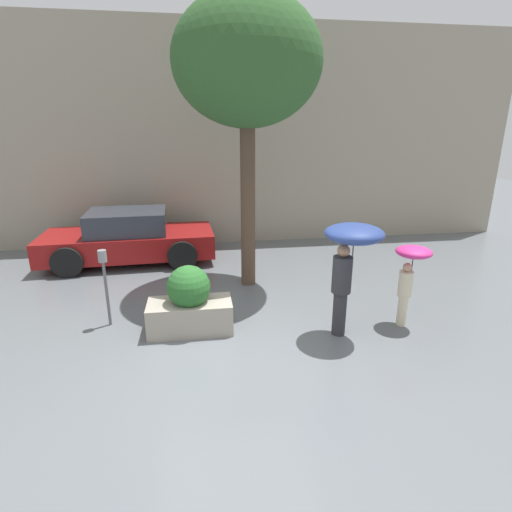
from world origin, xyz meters
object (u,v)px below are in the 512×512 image
Objects in this scene: person_adult at (350,250)px; parking_meter at (104,272)px; planter_box at (190,304)px; parked_car_near at (129,238)px; street_tree at (247,64)px; person_child at (410,267)px.

parking_meter is at bearing -172.00° from person_adult.
planter_box is 1.03× the size of parking_meter.
parked_car_near is 0.75× the size of street_tree.
street_tree is (-2.42, 2.31, 3.35)m from person_child.
person_child reaches higher than parked_car_near.
planter_box is at bearing -121.76° from street_tree.
person_child is 0.33× the size of parked_car_near.
person_child is (3.66, -0.32, 0.56)m from planter_box.
parking_meter is at bearing 155.70° from person_child.
street_tree is (-1.27, 2.51, 2.94)m from person_adult.
person_child is 6.74m from parked_car_near.
street_tree is 4.60m from parking_meter.
planter_box is 0.74× the size of person_adult.
person_adult is 0.33× the size of street_tree.
parked_car_near is (-1.54, 3.95, 0.13)m from planter_box.
street_tree is at bearing -127.94° from parked_car_near.
person_child is 5.09m from parking_meter.
parking_meter reaches higher than parked_car_near.
parking_meter is at bearing -148.69° from street_tree.
planter_box is 0.33× the size of parked_car_near.
street_tree reaches higher than planter_box.
street_tree is at bearing 120.14° from person_child.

